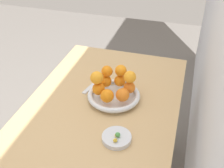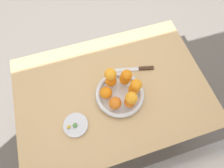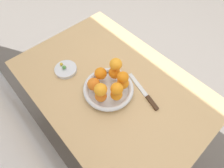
% 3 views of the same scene
% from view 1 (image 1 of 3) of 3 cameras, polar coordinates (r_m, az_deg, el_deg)
% --- Properties ---
extents(dining_table, '(1.10, 0.76, 0.74)m').
position_cam_1_polar(dining_table, '(1.50, -1.66, -6.14)').
color(dining_table, tan).
rests_on(dining_table, ground_plane).
extents(fruit_bowl, '(0.27, 0.27, 0.04)m').
position_cam_1_polar(fruit_bowl, '(1.44, 0.36, -2.43)').
color(fruit_bowl, silver).
rests_on(fruit_bowl, dining_table).
extents(candy_dish, '(0.13, 0.13, 0.02)m').
position_cam_1_polar(candy_dish, '(1.23, 0.95, -10.89)').
color(candy_dish, silver).
rests_on(candy_dish, dining_table).
extents(orange_0, '(0.07, 0.07, 0.07)m').
position_cam_1_polar(orange_0, '(1.35, -1.00, -2.42)').
color(orange_0, orange).
rests_on(orange_0, fruit_bowl).
extents(orange_1, '(0.07, 0.07, 0.07)m').
position_cam_1_polar(orange_1, '(1.36, 2.15, -2.22)').
color(orange_1, orange).
rests_on(orange_1, fruit_bowl).
extents(orange_2, '(0.06, 0.06, 0.06)m').
position_cam_1_polar(orange_2, '(1.42, 3.55, -0.71)').
color(orange_2, orange).
rests_on(orange_2, fruit_bowl).
extents(orange_3, '(0.06, 0.06, 0.06)m').
position_cam_1_polar(orange_3, '(1.46, 1.61, 0.67)').
color(orange_3, orange).
rests_on(orange_3, fruit_bowl).
extents(orange_4, '(0.06, 0.06, 0.06)m').
position_cam_1_polar(orange_4, '(1.46, -1.31, 0.59)').
color(orange_4, orange).
rests_on(orange_4, fruit_bowl).
extents(orange_5, '(0.06, 0.06, 0.06)m').
position_cam_1_polar(orange_5, '(1.40, -2.70, -0.92)').
color(orange_5, orange).
rests_on(orange_5, fruit_bowl).
extents(orange_6, '(0.06, 0.06, 0.06)m').
position_cam_1_polar(orange_6, '(1.38, 3.65, 1.43)').
color(orange_6, orange).
rests_on(orange_6, orange_2).
extents(orange_7, '(0.06, 0.06, 0.06)m').
position_cam_1_polar(orange_7, '(1.37, -3.13, 1.25)').
color(orange_7, orange).
rests_on(orange_7, orange_5).
extents(orange_8, '(0.06, 0.06, 0.06)m').
position_cam_1_polar(orange_8, '(1.43, 1.80, 2.74)').
color(orange_8, orange).
rests_on(orange_8, orange_3).
extents(orange_9, '(0.06, 0.06, 0.06)m').
position_cam_1_polar(orange_9, '(1.43, -1.04, 2.62)').
color(orange_9, orange).
rests_on(orange_9, orange_4).
extents(candy_ball_0, '(0.02, 0.02, 0.02)m').
position_cam_1_polar(candy_ball_0, '(1.21, 1.16, -10.26)').
color(candy_ball_0, '#4C9947').
rests_on(candy_ball_0, candy_dish).
extents(candy_ball_1, '(0.02, 0.02, 0.02)m').
position_cam_1_polar(candy_ball_1, '(1.19, 0.66, -11.37)').
color(candy_ball_1, gold).
rests_on(candy_ball_1, candy_dish).
extents(candy_ball_2, '(0.02, 0.02, 0.02)m').
position_cam_1_polar(candy_ball_2, '(1.21, 1.14, -10.35)').
color(candy_ball_2, '#472819').
rests_on(candy_ball_2, candy_dish).
extents(candy_ball_3, '(0.02, 0.02, 0.02)m').
position_cam_1_polar(candy_ball_3, '(1.21, 0.89, -10.34)').
color(candy_ball_3, gold).
rests_on(candy_ball_3, candy_dish).
extents(candy_ball_4, '(0.02, 0.02, 0.02)m').
position_cam_1_polar(candy_ball_4, '(1.22, 1.05, -10.27)').
color(candy_ball_4, '#8C4C99').
rests_on(candy_ball_4, candy_dish).
extents(knife, '(0.26, 0.08, 0.01)m').
position_cam_1_polar(knife, '(1.60, -2.67, 0.99)').
color(knife, '#3F2819').
rests_on(knife, dining_table).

